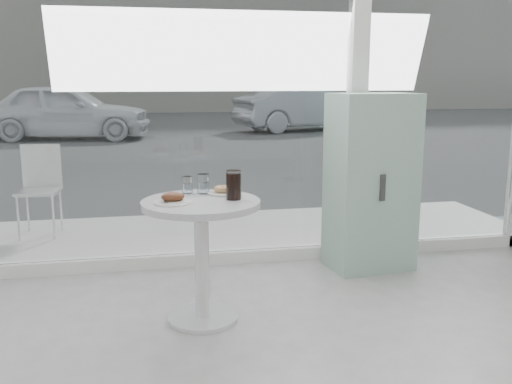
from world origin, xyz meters
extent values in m
cube|color=white|center=(0.00, 3.00, 0.05)|extent=(5.00, 0.12, 0.10)
cube|color=white|center=(0.90, 3.00, 1.50)|extent=(0.14, 0.14, 3.00)
cube|color=white|center=(-0.77, 3.00, 1.40)|extent=(3.21, 0.02, 2.60)
cube|color=white|center=(1.67, 3.00, 1.40)|extent=(1.41, 0.02, 2.60)
cylinder|color=silver|center=(-0.50, 1.90, 0.01)|extent=(0.44, 0.44, 0.03)
cylinder|color=silver|center=(-0.50, 1.90, 0.37)|extent=(0.09, 0.09, 0.70)
cylinder|color=white|center=(-0.50, 1.90, 0.75)|extent=(0.72, 0.72, 0.04)
cube|color=beige|center=(0.00, 3.80, 0.03)|extent=(5.60, 1.60, 0.05)
cube|color=#3C3C3C|center=(0.00, 16.00, 0.00)|extent=(40.00, 24.00, 0.00)
cube|color=#9C9588|center=(0.00, 25.00, 4.00)|extent=(40.00, 2.00, 8.00)
cube|color=#88AD9D|center=(0.92, 2.67, 0.69)|extent=(0.68, 0.50, 1.38)
cube|color=#333333|center=(0.92, 2.45, 0.69)|extent=(0.04, 0.02, 0.20)
cylinder|color=silver|center=(-1.96, 3.86, 0.25)|extent=(0.02, 0.02, 0.41)
cylinder|color=silver|center=(-1.65, 3.83, 0.25)|extent=(0.02, 0.02, 0.41)
cylinder|color=silver|center=(-1.93, 4.16, 0.25)|extent=(0.02, 0.02, 0.41)
cylinder|color=silver|center=(-1.62, 4.14, 0.25)|extent=(0.02, 0.02, 0.41)
cube|color=silver|center=(-1.79, 4.00, 0.47)|extent=(0.39, 0.39, 0.03)
cube|color=silver|center=(-1.78, 4.17, 0.68)|extent=(0.36, 0.05, 0.41)
imported|color=white|center=(-2.66, 13.36, 0.69)|extent=(4.24, 2.15, 1.38)
imported|color=#9EA0A5|center=(3.80, 14.47, 0.67)|extent=(4.26, 2.28, 1.33)
cylinder|color=silver|center=(-0.67, 1.85, 0.78)|extent=(0.23, 0.23, 0.01)
cube|color=white|center=(-0.65, 1.84, 0.79)|extent=(0.12, 0.11, 0.00)
ellipsoid|color=#33190E|center=(-0.67, 1.85, 0.81)|extent=(0.14, 0.11, 0.06)
ellipsoid|color=#33190E|center=(-0.63, 1.87, 0.81)|extent=(0.07, 0.06, 0.04)
cylinder|color=silver|center=(-0.34, 2.07, 0.78)|extent=(0.20, 0.20, 0.01)
torus|color=tan|center=(-0.34, 2.07, 0.80)|extent=(0.11, 0.11, 0.04)
cylinder|color=white|center=(-0.56, 2.14, 0.82)|extent=(0.07, 0.07, 0.11)
cylinder|color=white|center=(-0.56, 2.14, 0.80)|extent=(0.06, 0.06, 0.06)
cylinder|color=white|center=(-0.46, 2.12, 0.83)|extent=(0.08, 0.08, 0.13)
cylinder|color=white|center=(-0.46, 2.12, 0.81)|extent=(0.06, 0.06, 0.07)
cylinder|color=white|center=(-0.30, 1.90, 0.86)|extent=(0.09, 0.09, 0.18)
cylinder|color=black|center=(-0.30, 1.90, 0.85)|extent=(0.08, 0.08, 0.16)
camera|label=1|loc=(-0.83, -1.46, 1.50)|focal=40.00mm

